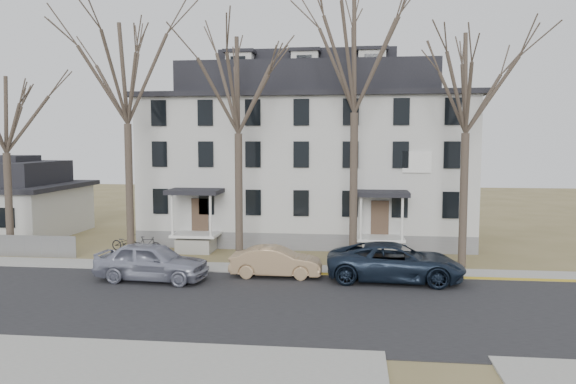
# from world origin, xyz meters

# --- Properties ---
(ground) EXTENTS (120.00, 120.00, 0.00)m
(ground) POSITION_xyz_m (0.00, 0.00, 0.00)
(ground) COLOR olive
(ground) RESTS_ON ground
(main_road) EXTENTS (120.00, 10.00, 0.04)m
(main_road) POSITION_xyz_m (0.00, 2.00, 0.00)
(main_road) COLOR #27272A
(main_road) RESTS_ON ground
(far_sidewalk) EXTENTS (120.00, 2.00, 0.08)m
(far_sidewalk) POSITION_xyz_m (0.00, 8.00, 0.00)
(far_sidewalk) COLOR #A09F97
(far_sidewalk) RESTS_ON ground
(near_sidewalk_left) EXTENTS (20.00, 5.00, 0.08)m
(near_sidewalk_left) POSITION_xyz_m (-8.00, -5.00, 0.00)
(near_sidewalk_left) COLOR #A09F97
(near_sidewalk_left) RESTS_ON ground
(yellow_curb) EXTENTS (14.00, 0.25, 0.06)m
(yellow_curb) POSITION_xyz_m (5.00, 7.10, 0.00)
(yellow_curb) COLOR gold
(yellow_curb) RESTS_ON ground
(boarding_house) EXTENTS (20.80, 12.36, 12.05)m
(boarding_house) POSITION_xyz_m (-2.00, 17.95, 5.38)
(boarding_house) COLOR slate
(boarding_house) RESTS_ON ground
(small_house) EXTENTS (8.70, 8.70, 5.00)m
(small_house) POSITION_xyz_m (-22.00, 16.00, 2.25)
(small_house) COLOR beige
(small_house) RESTS_ON ground
(tree_far_left) EXTENTS (8.40, 8.40, 13.72)m
(tree_far_left) POSITION_xyz_m (-11.00, 9.80, 10.34)
(tree_far_left) COLOR #473B31
(tree_far_left) RESTS_ON ground
(tree_mid_left) EXTENTS (7.80, 7.80, 12.74)m
(tree_mid_left) POSITION_xyz_m (-5.00, 9.80, 9.60)
(tree_mid_left) COLOR #473B31
(tree_mid_left) RESTS_ON ground
(tree_center) EXTENTS (9.00, 9.00, 14.70)m
(tree_center) POSITION_xyz_m (1.00, 9.80, 11.08)
(tree_center) COLOR #473B31
(tree_center) RESTS_ON ground
(tree_mid_right) EXTENTS (7.80, 7.80, 12.74)m
(tree_mid_right) POSITION_xyz_m (6.50, 9.80, 9.60)
(tree_mid_right) COLOR #473B31
(tree_mid_right) RESTS_ON ground
(tree_bungalow) EXTENTS (6.60, 6.60, 10.78)m
(tree_bungalow) POSITION_xyz_m (-18.00, 9.80, 8.12)
(tree_bungalow) COLOR #473B31
(tree_bungalow) RESTS_ON ground
(car_silver) EXTENTS (5.29, 2.44, 1.76)m
(car_silver) POSITION_xyz_m (-8.07, 5.11, 0.88)
(car_silver) COLOR #989CB0
(car_silver) RESTS_ON ground
(car_tan) EXTENTS (4.28, 1.52, 1.41)m
(car_tan) POSITION_xyz_m (-2.57, 6.52, 0.70)
(car_tan) COLOR tan
(car_tan) RESTS_ON ground
(car_navy) EXTENTS (6.29, 3.13, 1.71)m
(car_navy) POSITION_xyz_m (2.93, 6.38, 0.86)
(car_navy) COLOR #162030
(car_navy) RESTS_ON ground
(bicycle_left) EXTENTS (1.94, 1.05, 0.97)m
(bicycle_left) POSITION_xyz_m (-12.03, 11.50, 0.48)
(bicycle_left) COLOR black
(bicycle_left) RESTS_ON ground
(bicycle_right) EXTENTS (1.63, 0.78, 0.95)m
(bicycle_right) POSITION_xyz_m (-10.61, 11.16, 0.47)
(bicycle_right) COLOR black
(bicycle_right) RESTS_ON ground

